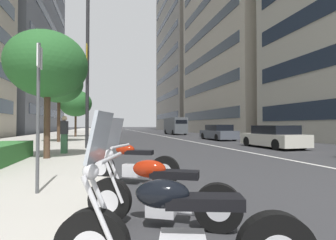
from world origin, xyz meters
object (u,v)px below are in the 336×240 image
(motorcycle_far_end_row, at_px, (130,164))
(parking_sign_by_curb, at_px, (38,103))
(motorcycle_by_sign_pole, at_px, (178,235))
(street_tree_far_plaza, at_px, (48,65))
(motorcycle_nearest_camera, at_px, (158,194))
(car_approaching_light, at_px, (273,137))
(delivery_van_ahead, at_px, (175,126))
(street_lamp_with_banners, at_px, (94,50))
(car_mid_block_traffic, at_px, (218,133))
(street_tree_by_lamp_post, at_px, (59,83))
(pedestrian_on_plaza, at_px, (64,134))
(street_tree_mid_sidewalk, at_px, (76,103))

(motorcycle_far_end_row, bearing_deg, parking_sign_by_curb, 56.99)
(motorcycle_by_sign_pole, height_order, street_tree_far_plaza, street_tree_far_plaza)
(motorcycle_nearest_camera, xyz_separation_m, parking_sign_by_curb, (1.59, 1.86, 1.33))
(car_approaching_light, height_order, delivery_van_ahead, delivery_van_ahead)
(street_tree_far_plaza, bearing_deg, street_lamp_with_banners, -21.06)
(car_mid_block_traffic, relative_size, street_tree_by_lamp_post, 0.81)
(motorcycle_nearest_camera, bearing_deg, street_lamp_with_banners, -56.75)
(motorcycle_nearest_camera, bearing_deg, street_tree_far_plaza, -40.99)
(motorcycle_far_end_row, height_order, parking_sign_by_curb, parking_sign_by_curb)
(street_tree_far_plaza, bearing_deg, motorcycle_nearest_camera, -157.34)
(motorcycle_nearest_camera, distance_m, motorcycle_far_end_row, 2.54)
(street_lamp_with_banners, bearing_deg, street_tree_by_lamp_post, 25.40)
(motorcycle_by_sign_pole, relative_size, street_lamp_with_banners, 0.24)
(delivery_van_ahead, bearing_deg, car_approaching_light, 178.49)
(motorcycle_by_sign_pole, relative_size, motorcycle_far_end_row, 1.04)
(motorcycle_far_end_row, distance_m, pedestrian_on_plaza, 6.18)
(delivery_van_ahead, bearing_deg, parking_sign_by_curb, 158.98)
(motorcycle_nearest_camera, xyz_separation_m, motorcycle_far_end_row, (2.53, 0.13, 0.01))
(car_approaching_light, xyz_separation_m, street_lamp_with_banners, (0.90, 10.43, 4.75))
(street_tree_far_plaza, height_order, street_tree_by_lamp_post, street_tree_by_lamp_post)
(delivery_van_ahead, relative_size, pedestrian_on_plaza, 3.77)
(motorcycle_far_end_row, relative_size, car_mid_block_traffic, 0.44)
(motorcycle_by_sign_pole, height_order, motorcycle_nearest_camera, motorcycle_by_sign_pole)
(delivery_van_ahead, bearing_deg, street_tree_mid_sidewalk, 118.15)
(car_mid_block_traffic, distance_m, parking_sign_by_curb, 19.90)
(motorcycle_far_end_row, bearing_deg, street_tree_by_lamp_post, -45.64)
(parking_sign_by_curb, relative_size, street_tree_far_plaza, 0.58)
(motorcycle_nearest_camera, relative_size, motorcycle_far_end_row, 0.95)
(motorcycle_far_end_row, distance_m, street_lamp_with_banners, 9.47)
(car_mid_block_traffic, bearing_deg, motorcycle_nearest_camera, 151.92)
(parking_sign_by_curb, xyz_separation_m, street_lamp_with_banners, (8.93, -0.59, 3.64))
(motorcycle_far_end_row, bearing_deg, street_tree_mid_sidewalk, -52.14)
(pedestrian_on_plaza, bearing_deg, street_tree_mid_sidewalk, 96.40)
(motorcycle_by_sign_pole, bearing_deg, street_tree_far_plaza, -54.19)
(delivery_van_ahead, height_order, street_lamp_with_banners, street_lamp_with_banners)
(motorcycle_by_sign_pole, relative_size, parking_sign_by_curb, 0.79)
(motorcycle_nearest_camera, distance_m, car_approaching_light, 13.28)
(pedestrian_on_plaza, bearing_deg, street_tree_far_plaza, -100.78)
(delivery_van_ahead, bearing_deg, pedestrian_on_plaza, 152.93)
(motorcycle_nearest_camera, bearing_deg, delivery_van_ahead, -79.98)
(motorcycle_nearest_camera, height_order, motorcycle_far_end_row, motorcycle_far_end_row)
(motorcycle_nearest_camera, bearing_deg, motorcycle_far_end_row, -60.77)
(street_lamp_with_banners, bearing_deg, motorcycle_far_end_row, -171.83)
(street_tree_far_plaza, bearing_deg, parking_sign_by_curb, -169.79)
(street_tree_far_plaza, xyz_separation_m, pedestrian_on_plaza, (1.62, -0.36, -2.63))
(pedestrian_on_plaza, bearing_deg, motorcycle_nearest_camera, -71.98)
(motorcycle_nearest_camera, height_order, car_mid_block_traffic, motorcycle_nearest_camera)
(motorcycle_nearest_camera, relative_size, parking_sign_by_curb, 0.72)
(motorcycle_far_end_row, xyz_separation_m, pedestrian_on_plaza, (5.72, 2.29, 0.52))
(street_tree_by_lamp_post, bearing_deg, street_tree_far_plaza, -172.72)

